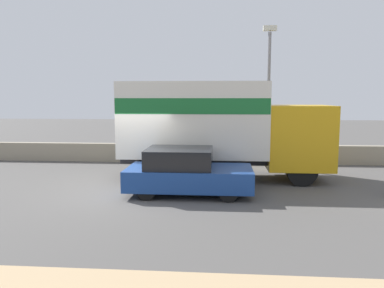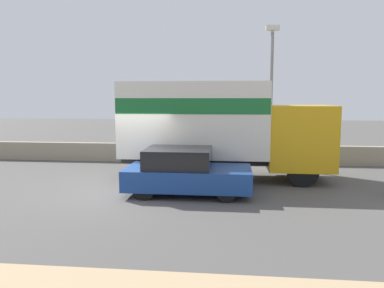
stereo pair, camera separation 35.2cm
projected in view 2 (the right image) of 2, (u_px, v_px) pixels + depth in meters
ground_plane at (126, 193)px, 11.93m from camera, size 80.00×80.00×0.00m
stone_wall_backdrop at (161, 153)px, 17.68m from camera, size 60.00×0.35×0.86m
street_lamp at (271, 85)px, 15.88m from camera, size 0.56×0.28×6.01m
box_truck at (217, 124)px, 13.84m from camera, size 7.60×2.53×3.58m
car_hatchback at (185, 172)px, 11.76m from camera, size 3.91×1.89×1.45m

